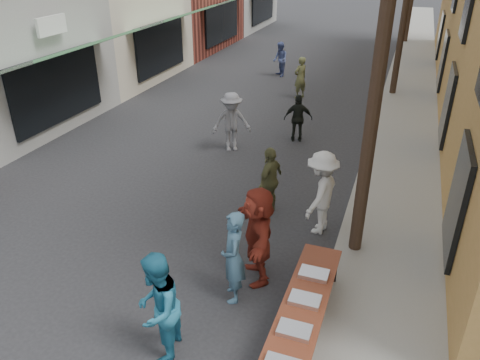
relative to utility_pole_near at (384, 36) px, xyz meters
The scene contains 16 objects.
ground 6.91m from the utility_pole_near, 145.10° to the right, with size 120.00×120.00×0.00m, color #28282B.
sidewalk 12.82m from the utility_pole_near, 86.66° to the left, with size 2.20×60.00×0.10m, color gray.
utility_pole_near is the anchor object (origin of this frame).
serving_table 4.96m from the utility_pole_near, 99.00° to the right, with size 0.70×4.00×0.75m.
catering_tray_buns 5.10m from the utility_pole_near, 98.23° to the right, with size 0.50×0.33×0.08m, color tan.
catering_tray_foil_d 4.65m from the utility_pole_near, 100.28° to the right, with size 0.50×0.33×0.08m, color #B2B2B7.
catering_tray_buns_end 4.27m from the utility_pole_near, 103.66° to the right, with size 0.50×0.33×0.08m, color tan.
guest_front_b 4.65m from the utility_pole_near, 130.74° to the right, with size 0.66×0.44×1.82m, color #476F89.
guest_front_c 5.85m from the utility_pole_near, 123.11° to the right, with size 0.93×0.73×1.92m, color teal.
guest_front_d 3.67m from the utility_pole_near, 149.57° to the left, with size 1.26×0.73×1.95m, color silver.
guest_front_e 4.37m from the utility_pole_near, 156.28° to the left, with size 0.99×0.41×1.70m, color brown.
guest_queue_back 4.19m from the utility_pole_near, 138.11° to the right, with size 1.84×0.59×1.98m, color maroon.
passerby_left 7.04m from the utility_pole_near, 136.56° to the left, with size 1.21×0.69×1.87m, color slate.
passerby_mid 7.22m from the utility_pole_near, 115.15° to the left, with size 0.92×0.38×1.57m, color black.
passerby_right 11.48m from the utility_pole_near, 109.69° to the left, with size 0.62×0.41×1.71m, color #63673B.
passerby_far 14.83m from the utility_pole_near, 112.00° to the left, with size 0.79×0.61×1.62m, color #51609C.
Camera 1 is at (4.79, -5.57, 5.98)m, focal length 35.00 mm.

